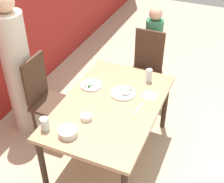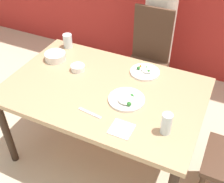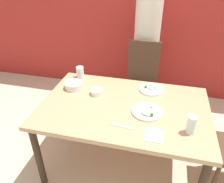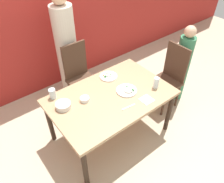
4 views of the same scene
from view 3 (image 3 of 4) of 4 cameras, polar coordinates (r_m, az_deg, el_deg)
name	(u,v)px [view 3 (image 3 of 4)]	position (r m, az deg, el deg)	size (l,w,h in m)	color
ground_plane	(122,161)	(2.42, 2.64, -17.73)	(10.00, 10.00, 0.00)	beige
wall_back	(148,0)	(3.15, 9.41, 22.50)	(10.00, 0.06, 2.70)	#A82823
dining_table	(124,112)	(1.97, 3.10, -5.39)	(1.47, 0.95, 0.72)	tan
chair_adult_spot	(141,81)	(2.72, 7.59, 2.70)	(0.40, 0.40, 1.01)	#4C3323
person_adult	(146,52)	(2.90, 8.78, 10.24)	(0.32, 0.32, 1.69)	beige
bowl_curry	(74,85)	(2.19, -9.98, 1.65)	(0.18, 0.18, 0.06)	silver
plate_rice_adult	(151,89)	(2.17, 10.21, 0.62)	(0.23, 0.23, 0.05)	white
plate_rice_child	(147,112)	(1.85, 9.19, -5.19)	(0.26, 0.26, 0.05)	white
bowl_rice_small	(96,92)	(2.07, -4.12, -0.09)	(0.11, 0.11, 0.05)	white
glass_water_tall	(80,72)	(2.36, -8.34, 4.96)	(0.08, 0.08, 0.12)	silver
glass_water_short	(191,125)	(1.70, 19.96, -8.22)	(0.07, 0.07, 0.15)	silver
napkin_folded	(154,135)	(1.66, 10.91, -11.17)	(0.14, 0.14, 0.01)	white
fork_steel	(122,126)	(1.70, 2.59, -9.04)	(0.18, 0.04, 0.01)	silver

